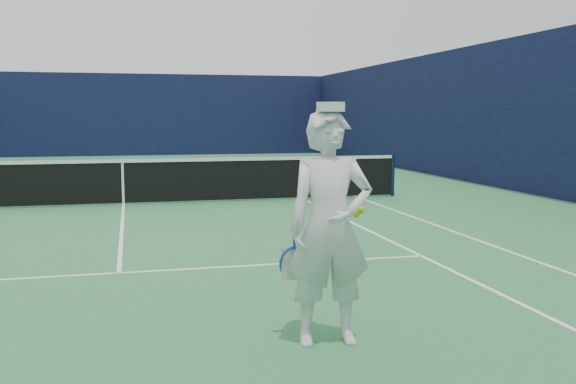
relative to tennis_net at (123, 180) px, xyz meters
name	(u,v)px	position (x,y,z in m)	size (l,w,h in m)	color
ground	(124,205)	(0.00, 0.00, -0.55)	(80.00, 80.00, 0.00)	#2C743F
court_markings	(124,205)	(0.00, 0.00, -0.55)	(11.03, 23.83, 0.01)	white
windscreen_fence	(121,114)	(0.00, 0.00, 1.45)	(20.12, 36.12, 4.00)	#0D1233
tennis_net	(123,180)	(0.00, 0.00, 0.00)	(12.88, 0.09, 1.07)	#141E4C
tennis_player	(330,227)	(1.82, -9.36, 0.46)	(0.80, 0.55, 2.08)	white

